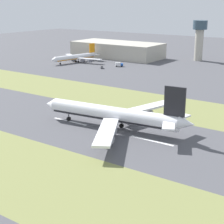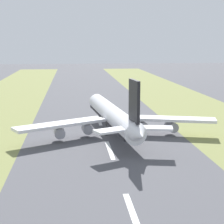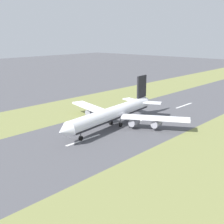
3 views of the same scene
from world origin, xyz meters
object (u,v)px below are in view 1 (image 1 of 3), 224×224
Objects in this scene: terminal_building at (117,50)px; airplane_parked_apron at (76,57)px; control_tower at (199,36)px; airplane_main_jet at (116,115)px; service_truck at (119,64)px; apron_car at (102,67)px.

airplane_parked_apron is at bearing 165.16° from terminal_building.
control_tower reaches higher than airplane_parked_apron.
control_tower is (23.43, -68.31, 14.13)m from terminal_building.
airplane_main_jet is 11.21× the size of service_truck.
terminal_building is at bearing 23.04° from apron_car.
airplane_parked_apron is (-67.09, 79.88, -16.52)m from control_tower.
service_truck is (-41.03, -29.57, -5.04)m from terminal_building.
terminal_building is 1.70× the size of airplane_parked_apron.
terminal_building is 17.79× the size of apron_car.
control_tower is at bearing 12.88° from airplane_main_jet.
airplane_main_jet reaches higher than apron_car.
airplane_main_jet reaches higher than service_truck.
terminal_building is at bearing 35.79° from service_truck.
airplane_parked_apron is 10.44× the size of apron_car.
terminal_building reaches higher than service_truck.
apron_car is at bearing 156.85° from service_truck.
control_tower is at bearing -31.01° from service_truck.
terminal_building is 13.55× the size of service_truck.
terminal_building reaches higher than apron_car.
airplane_parked_apron is at bearing 93.67° from service_truck.
airplane_main_jet is 0.83× the size of terminal_building.
control_tower is 5.64× the size of service_truck.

